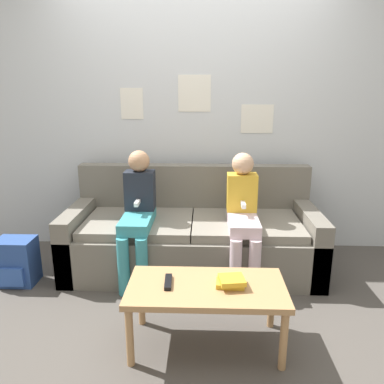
# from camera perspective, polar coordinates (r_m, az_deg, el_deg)

# --- Properties ---
(ground_plane) EXTENTS (10.00, 10.00, 0.00)m
(ground_plane) POSITION_cam_1_polar(r_m,az_deg,el_deg) (2.91, -0.30, -15.97)
(ground_plane) COLOR #4C4742
(wall_back) EXTENTS (8.00, 0.06, 2.60)m
(wall_back) POSITION_cam_1_polar(r_m,az_deg,el_deg) (3.55, 0.39, 11.99)
(wall_back) COLOR silver
(wall_back) RESTS_ON ground_plane
(couch) EXTENTS (2.10, 0.86, 0.85)m
(couch) POSITION_cam_1_polar(r_m,az_deg,el_deg) (3.28, 0.09, -6.76)
(couch) COLOR #6B665B
(couch) RESTS_ON ground_plane
(coffee_table) EXTENTS (0.93, 0.47, 0.40)m
(coffee_table) POSITION_cam_1_polar(r_m,az_deg,el_deg) (2.29, 2.21, -15.08)
(coffee_table) COLOR #AD7F51
(coffee_table) RESTS_ON ground_plane
(person_left) EXTENTS (0.24, 0.58, 1.04)m
(person_left) POSITION_cam_1_polar(r_m,az_deg,el_deg) (3.02, -8.26, -2.70)
(person_left) COLOR teal
(person_left) RESTS_ON ground_plane
(person_right) EXTENTS (0.24, 0.58, 1.02)m
(person_right) POSITION_cam_1_polar(r_m,az_deg,el_deg) (2.99, 7.75, -2.99)
(person_right) COLOR silver
(person_right) RESTS_ON ground_plane
(tv_remote) EXTENTS (0.05, 0.17, 0.02)m
(tv_remote) POSITION_cam_1_polar(r_m,az_deg,el_deg) (2.28, -3.65, -13.52)
(tv_remote) COLOR black
(tv_remote) RESTS_ON coffee_table
(book_stack) EXTENTS (0.17, 0.15, 0.06)m
(book_stack) POSITION_cam_1_polar(r_m,az_deg,el_deg) (2.25, 5.97, -13.44)
(book_stack) COLOR gold
(book_stack) RESTS_ON coffee_table
(backpack) EXTENTS (0.29, 0.25, 0.37)m
(backpack) POSITION_cam_1_polar(r_m,az_deg,el_deg) (3.34, -25.14, -9.60)
(backpack) COLOR #284789
(backpack) RESTS_ON ground_plane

